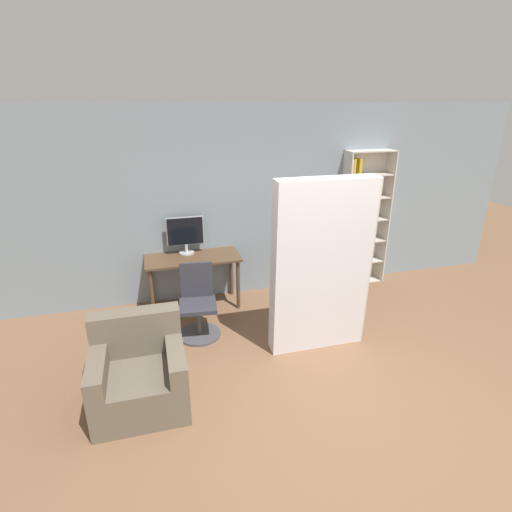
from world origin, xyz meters
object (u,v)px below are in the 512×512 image
Objects in this scene: monitor at (185,233)px; mattress_near at (322,268)px; bookshelf at (358,221)px; office_chair at (198,308)px; armchair at (139,373)px.

mattress_near is (1.34, -1.53, -0.03)m from monitor.
bookshelf reaches higher than monitor.
office_chair is at bearing -88.82° from monitor.
bookshelf reaches higher than office_chair.
armchair is at bearing -149.27° from bookshelf.
office_chair is 0.43× the size of bookshelf.
office_chair reaches higher than armchair.
office_chair is 1.27m from armchair.
office_chair is 1.60m from mattress_near.
mattress_near is at bearing -129.89° from bookshelf.
office_chair is at bearing 154.24° from mattress_near.
armchair is at bearing -168.21° from mattress_near.
bookshelf is at bearing 19.20° from office_chair.
armchair is (-3.31, -1.97, -0.69)m from bookshelf.
monitor is at bearing 70.78° from armchair.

